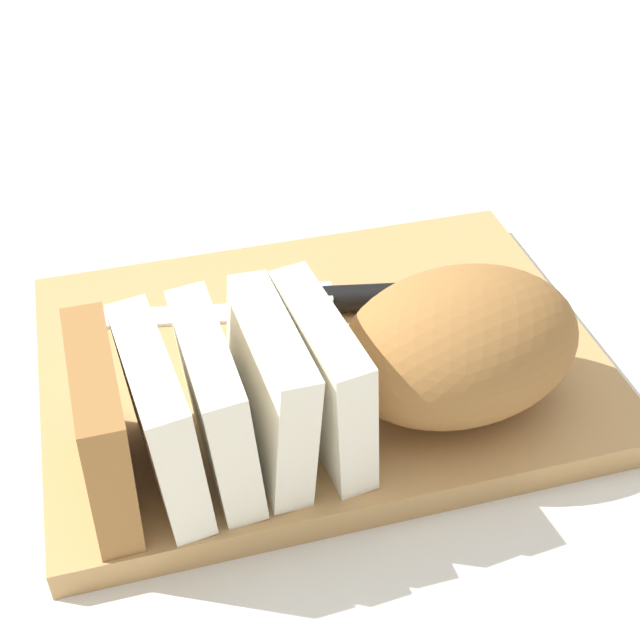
% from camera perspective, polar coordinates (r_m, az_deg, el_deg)
% --- Properties ---
extents(ground_plane, '(3.00, 3.00, 0.00)m').
position_cam_1_polar(ground_plane, '(0.67, -0.00, -3.45)').
color(ground_plane, silver).
extents(cutting_board, '(0.42, 0.32, 0.02)m').
position_cam_1_polar(cutting_board, '(0.66, -0.00, -2.75)').
color(cutting_board, tan).
rests_on(cutting_board, ground_plane).
extents(bread_loaf, '(0.34, 0.15, 0.10)m').
position_cam_1_polar(bread_loaf, '(0.57, 2.57, -3.20)').
color(bread_loaf, '#996633').
rests_on(bread_loaf, cutting_board).
extents(bread_knife, '(0.25, 0.06, 0.02)m').
position_cam_1_polar(bread_knife, '(0.69, 0.10, 1.16)').
color(bread_knife, silver).
rests_on(bread_knife, cutting_board).
extents(crumb_near_knife, '(0.01, 0.01, 0.01)m').
position_cam_1_polar(crumb_near_knife, '(0.71, 1.58, 1.75)').
color(crumb_near_knife, tan).
rests_on(crumb_near_knife, cutting_board).
extents(crumb_near_loaf, '(0.00, 0.00, 0.00)m').
position_cam_1_polar(crumb_near_loaf, '(0.68, 0.11, -0.39)').
color(crumb_near_loaf, tan).
rests_on(crumb_near_loaf, cutting_board).
extents(crumb_stray_left, '(0.01, 0.01, 0.01)m').
position_cam_1_polar(crumb_stray_left, '(0.68, -2.02, -0.08)').
color(crumb_stray_left, tan).
rests_on(crumb_stray_left, cutting_board).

